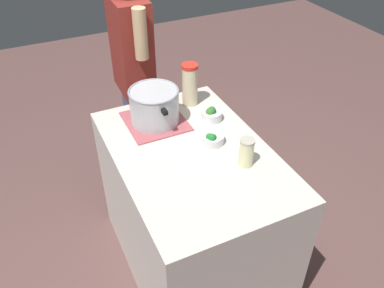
{
  "coord_description": "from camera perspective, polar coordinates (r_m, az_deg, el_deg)",
  "views": [
    {
      "loc": [
        -1.45,
        0.69,
        2.17
      ],
      "look_at": [
        0.0,
        0.0,
        0.94
      ],
      "focal_mm": 37.46,
      "sensor_mm": 36.0,
      "label": 1
    }
  ],
  "objects": [
    {
      "name": "broccoli_bowl_front",
      "position": [
        2.09,
        2.85,
        0.78
      ],
      "size": [
        0.13,
        0.13,
        0.08
      ],
      "color": "silver",
      "rests_on": "counter_slab"
    },
    {
      "name": "mason_jar",
      "position": [
        1.95,
        7.75,
        -1.18
      ],
      "size": [
        0.07,
        0.07,
        0.15
      ],
      "color": "beige",
      "rests_on": "counter_slab"
    },
    {
      "name": "lemonade_pitcher",
      "position": [
        2.37,
        -0.31,
        8.47
      ],
      "size": [
        0.1,
        0.1,
        0.26
      ],
      "color": "beige",
      "rests_on": "counter_slab"
    },
    {
      "name": "broccoli_bowl_center",
      "position": [
        2.27,
        2.79,
        4.25
      ],
      "size": [
        0.12,
        0.12,
        0.09
      ],
      "color": "silver",
      "rests_on": "counter_slab"
    },
    {
      "name": "cooking_pot",
      "position": [
        2.22,
        -5.39,
        5.5
      ],
      "size": [
        0.35,
        0.28,
        0.2
      ],
      "color": "#B7B7BC",
      "rests_on": "dish_cloth"
    },
    {
      "name": "dish_cloth",
      "position": [
        2.28,
        -5.24,
        3.24
      ],
      "size": [
        0.34,
        0.32,
        0.01
      ],
      "primitive_type": "cube",
      "color": "#AA5056",
      "rests_on": "counter_slab"
    },
    {
      "name": "ground_plane",
      "position": [
        2.7,
        -0.0,
        -16.14
      ],
      "size": [
        8.0,
        8.0,
        0.0
      ],
      "primitive_type": "plane",
      "color": "brown"
    },
    {
      "name": "person_cook",
      "position": [
        2.73,
        -8.21,
        9.3
      ],
      "size": [
        0.5,
        0.21,
        1.63
      ],
      "color": "#49506C",
      "rests_on": "ground_plane"
    },
    {
      "name": "counter_slab",
      "position": [
        2.35,
        -0.0,
        -9.65
      ],
      "size": [
        1.16,
        0.77,
        0.89
      ],
      "primitive_type": "cube",
      "color": "beige",
      "rests_on": "ground_plane"
    }
  ]
}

